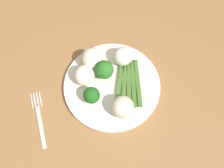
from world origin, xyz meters
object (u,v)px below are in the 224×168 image
at_px(cauliflower_front, 123,56).
at_px(cauliflower_near_fork, 92,59).
at_px(fork, 39,119).
at_px(broccoli_back, 92,95).
at_px(broccoli_right, 104,70).
at_px(cauliflower_front_left, 84,75).
at_px(asparagus_bundle, 129,83).
at_px(dining_table, 92,116).
at_px(plate, 112,86).
at_px(cauliflower_edge, 122,107).

bearing_deg(cauliflower_front, cauliflower_near_fork, 175.36).
bearing_deg(fork, broccoli_back, -86.43).
distance_m(broccoli_back, cauliflower_front, 0.15).
bearing_deg(broccoli_right, cauliflower_front_left, -177.63).
bearing_deg(cauliflower_near_fork, asparagus_bundle, -42.15).
distance_m(broccoli_right, broccoli_back, 0.08).
bearing_deg(dining_table, broccoli_back, 44.26).
distance_m(broccoli_right, cauliflower_near_fork, 0.05).
relative_size(plate, asparagus_bundle, 1.82).
relative_size(asparagus_bundle, fork, 0.91).
relative_size(broccoli_right, fork, 0.39).
relative_size(cauliflower_near_fork, fork, 0.37).
distance_m(asparagus_bundle, broccoli_right, 0.08).
height_order(broccoli_back, fork, broccoli_back).
relative_size(dining_table, cauliflower_edge, 23.65).
distance_m(dining_table, asparagus_bundle, 0.17).
xyz_separation_m(cauliflower_near_fork, fork, (-0.17, -0.14, -0.04)).
bearing_deg(fork, dining_table, -90.02).
xyz_separation_m(dining_table, broccoli_right, (0.06, 0.08, 0.14)).
relative_size(broccoli_back, fork, 0.33).
relative_size(cauliflower_front_left, fork, 0.35).
xyz_separation_m(dining_table, cauliflower_front, (0.12, 0.12, 0.13)).
bearing_deg(cauliflower_front_left, plate, -21.81).
height_order(dining_table, cauliflower_front_left, cauliflower_front_left).
distance_m(asparagus_bundle, broccoli_back, 0.12).
xyz_separation_m(cauliflower_edge, cauliflower_near_fork, (-0.06, 0.16, 0.00)).
height_order(dining_table, cauliflower_front, cauliflower_front).
height_order(dining_table, asparagus_bundle, asparagus_bundle).
distance_m(cauliflower_edge, cauliflower_front_left, 0.14).
height_order(broccoli_back, cauliflower_near_fork, cauliflower_near_fork).
bearing_deg(cauliflower_edge, cauliflower_near_fork, 109.74).
distance_m(asparagus_bundle, fork, 0.27).
bearing_deg(broccoli_back, cauliflower_near_fork, 80.92).
bearing_deg(cauliflower_front, cauliflower_front_left, -161.10).
relative_size(plate, cauliflower_front, 4.95).
xyz_separation_m(plate, cauliflower_near_fork, (-0.04, 0.08, 0.04)).
bearing_deg(dining_table, cauliflower_front_left, 90.62).
height_order(plate, cauliflower_front, cauliflower_front).
xyz_separation_m(plate, broccoli_back, (-0.06, -0.04, 0.04)).
xyz_separation_m(broccoli_right, cauliflower_front_left, (-0.06, -0.00, -0.01)).
bearing_deg(cauliflower_front, broccoli_back, -135.35).
bearing_deg(broccoli_right, plate, -63.95).
bearing_deg(broccoli_back, asparagus_bundle, 15.07).
bearing_deg(broccoli_back, dining_table, -135.74).
relative_size(cauliflower_edge, cauliflower_front_left, 1.06).
bearing_deg(broccoli_back, plate, 29.47).
height_order(plate, broccoli_back, broccoli_back).
distance_m(asparagus_bundle, cauliflower_front_left, 0.13).
bearing_deg(cauliflower_front, broccoli_right, -147.58).
distance_m(dining_table, cauliflower_edge, 0.17).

